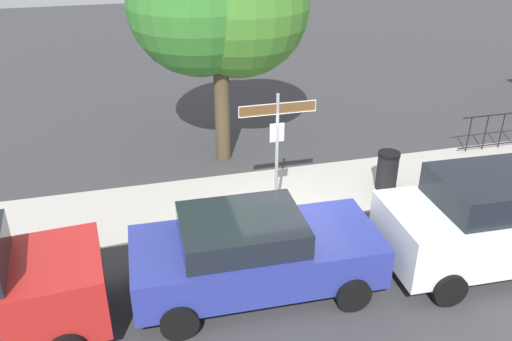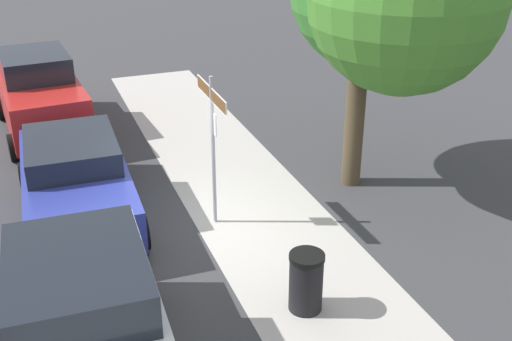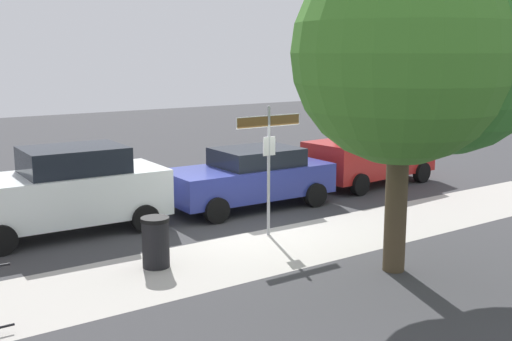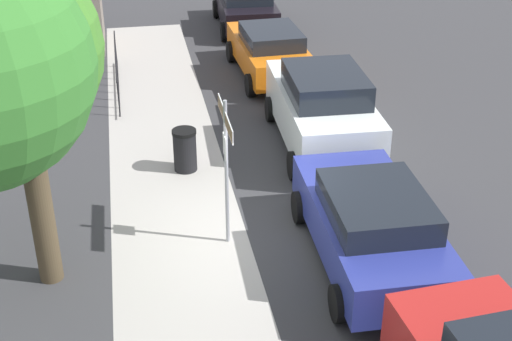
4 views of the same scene
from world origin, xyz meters
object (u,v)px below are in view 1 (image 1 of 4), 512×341
object	(u,v)px
car_white	(499,220)
trash_bin	(387,170)
street_sign	(277,131)
shade_tree	(222,0)
car_blue	(253,252)

from	to	relation	value
car_white	trash_bin	size ratio (longest dim) A/B	4.77
street_sign	shade_tree	world-z (taller)	shade_tree
car_blue	trash_bin	size ratio (longest dim) A/B	4.61
shade_tree	car_white	world-z (taller)	shade_tree
shade_tree	trash_bin	bearing A→B (deg)	-43.97
street_sign	car_white	bearing A→B (deg)	-37.72
car_blue	car_white	size ratio (longest dim) A/B	0.97
car_blue	car_white	xyz separation A→B (m)	(4.80, -0.40, 0.17)
street_sign	shade_tree	bearing A→B (deg)	95.81
shade_tree	car_white	bearing A→B (deg)	-58.63
street_sign	car_white	size ratio (longest dim) A/B	0.62
street_sign	shade_tree	size ratio (longest dim) A/B	0.47
street_sign	shade_tree	distance (m)	4.37
street_sign	car_blue	size ratio (longest dim) A/B	0.65
car_blue	car_white	bearing A→B (deg)	-3.29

